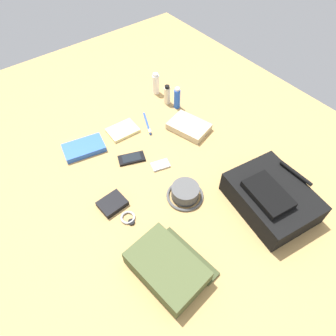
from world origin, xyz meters
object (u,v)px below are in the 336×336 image
(lotion_bottle, at_px, (167,95))
(notepad, at_px, (123,130))
(toothpaste_tube, at_px, (156,84))
(backpack, at_px, (271,197))
(toiletry_pouch, at_px, (168,267))
(bucket_hat, at_px, (185,193))
(wallet, at_px, (112,204))
(toothbrush, at_px, (147,125))
(wristwatch, at_px, (128,218))
(deodorant_spray, at_px, (177,98))
(media_player, at_px, (160,165))
(folded_towel, at_px, (189,127))
(cell_phone, at_px, (132,158))
(paperback_novel, at_px, (84,148))

(lotion_bottle, bearing_deg, notepad, -82.21)
(toothpaste_tube, bearing_deg, backpack, -5.30)
(toiletry_pouch, xyz_separation_m, bucket_hat, (-0.21, 0.26, -0.01))
(toothpaste_tube, bearing_deg, wallet, -49.81)
(toothbrush, bearing_deg, wristwatch, -43.28)
(toothpaste_tube, bearing_deg, toiletry_pouch, -34.00)
(toiletry_pouch, bearing_deg, deodorant_spray, 139.18)
(media_player, bearing_deg, backpack, 27.40)
(folded_towel, bearing_deg, wallet, -74.16)
(folded_towel, bearing_deg, toiletry_pouch, -46.02)
(toiletry_pouch, height_order, bucket_hat, toiletry_pouch)
(media_player, bearing_deg, toiletry_pouch, -33.25)
(lotion_bottle, height_order, media_player, lotion_bottle)
(lotion_bottle, height_order, cell_phone, lotion_bottle)
(media_player, height_order, toothbrush, toothbrush)
(toiletry_pouch, xyz_separation_m, folded_towel, (-0.53, 0.55, -0.02))
(deodorant_spray, height_order, notepad, deodorant_spray)
(media_player, distance_m, wallet, 0.29)
(toothpaste_tube, distance_m, wristwatch, 0.85)
(bucket_hat, xyz_separation_m, wristwatch, (-0.06, -0.26, -0.02))
(wristwatch, bearing_deg, lotion_bottle, 130.37)
(deodorant_spray, xyz_separation_m, wristwatch, (0.43, -0.61, -0.05))
(bucket_hat, xyz_separation_m, lotion_bottle, (-0.55, 0.33, 0.03))
(backpack, height_order, media_player, backpack)
(toiletry_pouch, height_order, wristwatch, toiletry_pouch)
(lotion_bottle, xyz_separation_m, paperback_novel, (0.04, -0.55, -0.04))
(paperback_novel, height_order, notepad, paperback_novel)
(bucket_hat, height_order, media_player, bucket_hat)
(backpack, height_order, toothbrush, backpack)
(toiletry_pouch, relative_size, wallet, 2.67)
(folded_towel, bearing_deg, notepad, -124.92)
(cell_phone, distance_m, folded_towel, 0.35)
(lotion_bottle, bearing_deg, wristwatch, -49.63)
(bucket_hat, height_order, deodorant_spray, deodorant_spray)
(cell_phone, bearing_deg, wallet, -51.05)
(backpack, bearing_deg, notepad, -162.02)
(deodorant_spray, xyz_separation_m, media_player, (0.29, -0.34, -0.06))
(cell_phone, bearing_deg, lotion_bottle, 120.54)
(bucket_hat, height_order, notepad, bucket_hat)
(cell_phone, bearing_deg, wristwatch, -35.69)
(wristwatch, bearing_deg, toiletry_pouch, -0.74)
(toiletry_pouch, relative_size, media_player, 3.10)
(lotion_bottle, bearing_deg, paperback_novel, -85.96)
(lotion_bottle, height_order, folded_towel, lotion_bottle)
(media_player, bearing_deg, deodorant_spray, 130.60)
(wristwatch, relative_size, folded_towel, 0.35)
(paperback_novel, xyz_separation_m, cell_phone, (0.19, 0.15, -0.01))
(media_player, bearing_deg, toothbrush, 156.12)
(wallet, xyz_separation_m, folded_towel, (-0.16, 0.56, 0.01))
(paperback_novel, bearing_deg, toiletry_pouch, -3.39)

